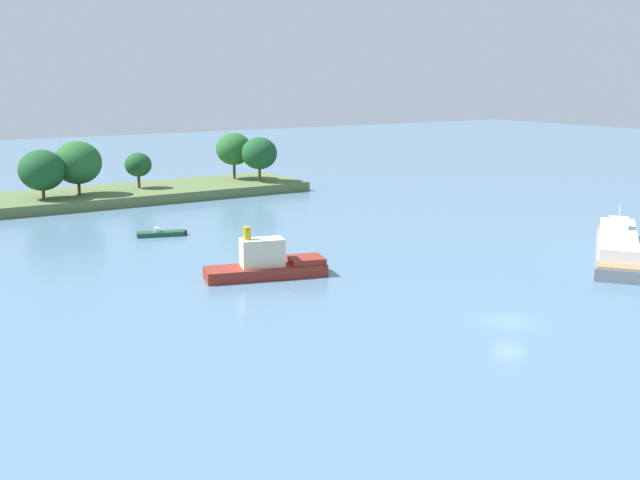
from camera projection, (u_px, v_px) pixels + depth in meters
name	position (u px, v px, depth m)	size (l,w,h in m)	color
ground_plane	(510.00, 321.00, 59.85)	(400.00, 400.00, 0.00)	slate
treeline_island	(74.00, 185.00, 113.53)	(77.67, 15.87, 9.23)	#566B3D
tugboat	(268.00, 264.00, 72.62)	(11.75, 6.32, 4.89)	maroon
white_riverboat	(618.00, 246.00, 80.76)	(20.86, 17.37, 5.02)	slate
fishing_skiff	(161.00, 234.00, 91.39)	(5.83, 3.28, 1.02)	#19472D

